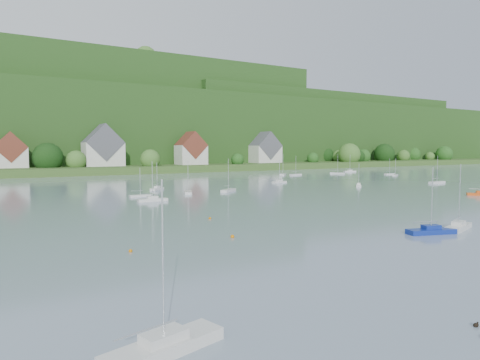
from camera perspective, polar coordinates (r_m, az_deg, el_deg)
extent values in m
cube|color=#345921|center=(204.89, -19.64, 1.40)|extent=(600.00, 60.00, 3.00)
cube|color=#1C3C13|center=(278.80, -22.79, 5.78)|extent=(620.00, 160.00, 40.00)
cube|color=#1C3C13|center=(275.89, -20.61, 7.52)|extent=(240.00, 130.00, 60.00)
cube|color=#1C3C13|center=(324.96, 7.12, 6.14)|extent=(200.00, 110.00, 48.00)
sphere|color=#184514|center=(325.57, 21.77, 3.12)|extent=(10.24, 10.24, 10.24)
sphere|color=#346324|center=(256.43, 14.17, 3.29)|extent=(12.88, 12.88, 12.88)
sphere|color=black|center=(267.79, 11.15, 3.19)|extent=(10.46, 10.46, 10.46)
sphere|color=#184514|center=(244.21, 9.55, 2.83)|extent=(6.45, 6.45, 6.45)
sphere|color=#346324|center=(329.19, 23.68, 2.85)|extent=(6.37, 6.37, 6.37)
sphere|color=black|center=(273.61, 13.68, 3.19)|extent=(10.68, 10.68, 10.68)
sphere|color=black|center=(287.38, 18.43, 3.27)|extent=(12.85, 12.85, 12.85)
sphere|color=#346324|center=(187.65, -20.73, 2.42)|extent=(8.19, 8.19, 8.19)
sphere|color=#346324|center=(272.42, 14.51, 3.16)|extent=(10.50, 10.50, 10.50)
sphere|color=black|center=(267.34, 15.25, 2.96)|extent=(8.05, 8.05, 8.05)
sphere|color=#346324|center=(211.56, -6.68, 3.17)|extent=(12.16, 12.16, 12.16)
sphere|color=#346324|center=(191.43, -11.71, 2.68)|extent=(8.73, 8.73, 8.73)
sphere|color=#184514|center=(304.27, 20.78, 2.94)|extent=(7.74, 7.74, 7.74)
sphere|color=#184514|center=(273.15, 15.89, 3.02)|extent=(8.84, 8.84, 8.84)
sphere|color=#184514|center=(332.29, 25.25, 3.09)|extent=(11.28, 11.28, 11.28)
sphere|color=#184514|center=(212.06, -0.34, 2.68)|extent=(6.24, 6.24, 6.24)
sphere|color=black|center=(234.40, 2.61, 2.96)|extent=(8.16, 8.16, 8.16)
sphere|color=#346324|center=(267.38, 12.82, 3.00)|extent=(8.09, 8.09, 8.09)
sphere|color=#346324|center=(302.80, 20.67, 2.96)|extent=(8.14, 8.14, 8.14)
sphere|color=black|center=(188.54, -23.93, 2.71)|extent=(11.92, 11.92, 11.92)
sphere|color=#184514|center=(272.48, -13.88, 14.55)|extent=(12.83, 12.83, 12.83)
sphere|color=#184514|center=(287.75, -22.93, 13.78)|extent=(12.73, 12.73, 12.73)
sphere|color=#184514|center=(279.08, -4.29, 14.36)|extent=(11.50, 11.50, 11.50)
sphere|color=#184514|center=(297.75, -11.02, 13.75)|extent=(14.65, 14.65, 14.65)
sphere|color=#346324|center=(250.22, -12.28, 15.49)|extent=(11.95, 11.95, 11.95)
sphere|color=#184514|center=(291.85, 2.78, 13.85)|extent=(9.76, 9.76, 9.76)
sphere|color=black|center=(251.60, -22.78, 15.05)|extent=(8.21, 8.21, 8.21)
sphere|color=#346324|center=(272.96, -27.68, 14.16)|extent=(12.24, 12.24, 12.24)
sphere|color=#346324|center=(292.81, 1.46, 13.79)|extent=(9.00, 9.00, 9.00)
sphere|color=#184514|center=(298.77, -2.37, 13.56)|extent=(8.03, 8.03, 8.03)
sphere|color=#346324|center=(339.85, 9.06, 10.37)|extent=(9.52, 9.52, 9.52)
sphere|color=#346324|center=(378.91, 15.65, 9.61)|extent=(9.12, 9.12, 9.12)
sphere|color=#346324|center=(297.27, -2.50, 11.51)|extent=(14.97, 14.97, 14.97)
sphere|color=black|center=(308.08, 10.51, 10.94)|extent=(7.52, 7.52, 7.52)
sphere|color=#184514|center=(285.19, -6.19, 11.62)|extent=(9.78, 9.78, 9.78)
sphere|color=#184514|center=(303.68, 1.09, 11.26)|extent=(12.02, 12.02, 12.02)
sphere|color=black|center=(298.62, 6.05, 11.34)|extent=(11.57, 11.57, 11.57)
sphere|color=#184514|center=(278.94, 5.14, 11.90)|extent=(12.65, 12.65, 12.65)
sphere|color=#346324|center=(295.43, 7.71, 11.29)|extent=(8.28, 8.28, 8.28)
sphere|color=black|center=(338.97, 7.24, 10.34)|extent=(7.47, 7.47, 7.47)
sphere|color=#346324|center=(286.84, -1.66, 11.59)|extent=(9.48, 9.48, 9.48)
sphere|color=black|center=(357.27, 9.29, 9.06)|extent=(8.43, 8.43, 8.43)
sphere|color=black|center=(332.62, 11.30, 9.56)|extent=(13.54, 13.54, 13.54)
sphere|color=black|center=(300.53, 1.16, 10.28)|extent=(15.08, 15.08, 15.08)
sphere|color=#346324|center=(308.79, -2.05, 10.15)|extent=(15.99, 15.99, 15.99)
sphere|color=black|center=(277.25, -23.60, 10.49)|extent=(15.72, 15.72, 15.72)
sphere|color=#346324|center=(399.03, 9.66, 8.68)|extent=(14.17, 14.17, 14.17)
sphere|color=#184514|center=(275.26, -20.42, 10.43)|extent=(10.54, 10.54, 10.54)
sphere|color=black|center=(361.66, 18.53, 9.00)|extent=(14.14, 14.14, 14.14)
cube|color=beige|center=(190.02, -27.92, 2.63)|extent=(12.00, 9.00, 8.00)
cube|color=brown|center=(189.99, -27.97, 3.83)|extent=(12.00, 9.36, 12.00)
cube|color=beige|center=(194.07, -17.53, 3.23)|extent=(16.00, 11.00, 10.00)
cube|color=#505057|center=(194.07, -17.57, 4.71)|extent=(16.00, 11.44, 16.00)
cube|color=beige|center=(205.25, -6.46, 3.29)|extent=(13.00, 10.00, 9.00)
cube|color=brown|center=(205.24, -6.47, 4.55)|extent=(13.00, 10.40, 13.00)
cube|color=beige|center=(230.93, 3.35, 3.40)|extent=(15.00, 10.00, 9.00)
cube|color=#505057|center=(230.92, 3.36, 4.52)|extent=(15.00, 10.40, 15.00)
cube|color=silver|center=(23.84, -9.95, -20.83)|extent=(6.81, 3.42, 0.66)
cube|color=silver|center=(23.60, -9.97, -19.56)|extent=(2.55, 1.82, 0.50)
cylinder|color=silver|center=(22.34, -10.09, -10.47)|extent=(0.10, 0.10, 8.20)
cylinder|color=silver|center=(22.84, -12.11, -18.65)|extent=(3.51, 0.98, 0.08)
cube|color=navy|center=(58.12, 23.80, -6.20)|extent=(6.28, 3.48, 0.61)
cube|color=navy|center=(58.02, 23.81, -5.66)|extent=(2.38, 1.78, 0.50)
cylinder|color=silver|center=(57.55, 23.91, -2.19)|extent=(0.10, 0.10, 7.57)
cylinder|color=silver|center=(57.38, 23.10, -5.09)|extent=(3.19, 1.10, 0.08)
cube|color=silver|center=(62.65, 26.77, -5.56)|extent=(6.47, 3.61, 0.62)
cube|color=silver|center=(62.56, 26.78, -5.05)|extent=(2.46, 1.84, 0.50)
cylinder|color=silver|center=(62.11, 26.89, -1.72)|extent=(0.10, 0.10, 7.80)
cylinder|color=silver|center=(61.56, 26.59, -4.57)|extent=(3.29, 1.15, 0.08)
cylinder|color=silver|center=(109.77, 28.69, -1.03)|extent=(2.14, 2.40, 0.08)
sphere|color=orange|center=(45.52, -14.19, -9.16)|extent=(0.38, 0.38, 0.38)
sphere|color=orange|center=(64.41, -3.97, -5.15)|extent=(0.39, 0.39, 0.39)
sphere|color=orange|center=(51.10, -1.00, -7.58)|extent=(0.45, 0.45, 0.45)
ellipsoid|color=black|center=(30.01, 28.58, -16.40)|extent=(0.41, 0.26, 0.26)
sphere|color=black|center=(30.11, 28.76, -16.11)|extent=(0.11, 0.11, 0.11)
cube|color=silver|center=(200.12, 14.23, 1.11)|extent=(5.91, 2.70, 0.57)
cube|color=silver|center=(200.09, 14.23, 1.26)|extent=(2.18, 1.49, 0.50)
cylinder|color=silver|center=(199.96, 14.25, 2.21)|extent=(0.10, 0.10, 7.14)
cylinder|color=silver|center=(199.59, 14.03, 1.44)|extent=(3.09, 0.70, 0.08)
cube|color=silver|center=(105.41, -1.54, -1.36)|extent=(5.69, 4.98, 0.59)
cylinder|color=silver|center=(105.10, -1.55, 0.81)|extent=(0.10, 0.10, 7.42)
cylinder|color=silver|center=(104.48, -1.73, -0.75)|extent=(2.61, 2.08, 0.08)
cube|color=silver|center=(184.44, 19.03, 0.75)|extent=(4.77, 1.39, 0.48)
cylinder|color=silver|center=(184.29, 19.06, 1.74)|extent=(0.10, 0.10, 5.95)
cylinder|color=silver|center=(183.84, 18.90, 1.10)|extent=(2.62, 0.11, 0.08)
cube|color=silver|center=(171.46, 5.66, 0.74)|extent=(5.51, 5.59, 0.61)
cylinder|color=silver|center=(171.27, 5.67, 2.12)|extent=(0.10, 0.10, 7.67)
cylinder|color=silver|center=(170.48, 5.62, 1.12)|extent=(2.41, 2.47, 0.08)
cube|color=silver|center=(124.24, 15.32, -0.70)|extent=(4.27, 4.22, 0.47)
cube|color=silver|center=(124.20, 15.32, -0.48)|extent=(1.82, 1.81, 0.50)
cylinder|color=silver|center=(124.02, 15.35, 0.76)|extent=(0.10, 0.10, 5.86)
cylinder|color=silver|center=(123.45, 15.33, -0.20)|extent=(1.90, 1.87, 0.08)
cube|color=silver|center=(96.20, -12.97, -2.03)|extent=(4.65, 1.31, 0.46)
cylinder|color=silver|center=(95.92, -13.00, -0.17)|extent=(0.10, 0.10, 5.81)
cylinder|color=silver|center=(95.88, -13.37, -1.38)|extent=(2.56, 0.09, 0.08)
cube|color=silver|center=(101.16, -6.83, -1.63)|extent=(3.60, 5.75, 0.56)
cylinder|color=silver|center=(100.86, -6.85, 0.50)|extent=(0.10, 0.10, 6.98)
cylinder|color=silver|center=(100.22, -6.83, -1.01)|extent=(1.26, 2.86, 0.08)
cube|color=silver|center=(111.48, -10.83, -1.15)|extent=(4.73, 4.54, 0.51)
cube|color=silver|center=(111.44, -10.84, -0.90)|extent=(2.00, 1.96, 0.50)
cylinder|color=silver|center=(111.22, -10.86, 0.62)|extent=(0.10, 0.10, 6.41)
cylinder|color=silver|center=(110.70, -11.02, -0.59)|extent=(2.12, 1.98, 0.08)
cube|color=silver|center=(87.30, -11.41, -2.58)|extent=(5.94, 2.00, 0.59)
cube|color=silver|center=(87.24, -11.41, -2.23)|extent=(2.12, 1.27, 0.50)
cylinder|color=silver|center=(86.93, -11.44, 0.00)|extent=(0.10, 0.10, 7.32)
cylinder|color=silver|center=(86.93, -11.98, -1.83)|extent=(3.22, 0.28, 0.08)
cube|color=silver|center=(170.79, 7.34, 0.70)|extent=(5.90, 2.74, 0.57)
cylinder|color=silver|center=(170.61, 7.35, 1.99)|extent=(0.10, 0.10, 7.12)
cylinder|color=silver|center=(170.07, 7.16, 1.09)|extent=(3.08, 0.73, 0.08)
cube|color=silver|center=(183.39, 12.69, 0.87)|extent=(4.34, 6.10, 0.60)
cylinder|color=silver|center=(183.21, 12.71, 2.14)|extent=(0.10, 0.10, 7.52)
cylinder|color=silver|center=(183.61, 12.43, 1.26)|extent=(1.64, 2.95, 0.08)
cube|color=silver|center=(132.38, 5.20, -0.27)|extent=(5.36, 2.38, 0.52)
cube|color=silver|center=(132.35, 5.20, -0.05)|extent=(1.97, 1.33, 0.50)
cylinder|color=silver|center=(132.16, 5.21, 1.24)|extent=(0.10, 0.10, 6.48)
cylinder|color=silver|center=(131.74, 4.97, 0.21)|extent=(2.82, 0.60, 0.08)
cube|color=silver|center=(177.89, 19.72, 0.62)|extent=(5.03, 3.69, 0.50)
cylinder|color=silver|center=(177.73, 19.74, 1.70)|extent=(0.10, 0.10, 6.25)
cylinder|color=silver|center=(177.09, 19.69, 0.98)|extent=(2.43, 1.43, 0.08)
cube|color=silver|center=(143.00, 24.45, -0.28)|extent=(6.24, 2.00, 0.62)
cylinder|color=silver|center=(142.77, 24.50, 1.38)|extent=(0.10, 0.10, 7.71)
cylinder|color=silver|center=(142.14, 24.27, 0.19)|extent=(3.39, 0.23, 0.08)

